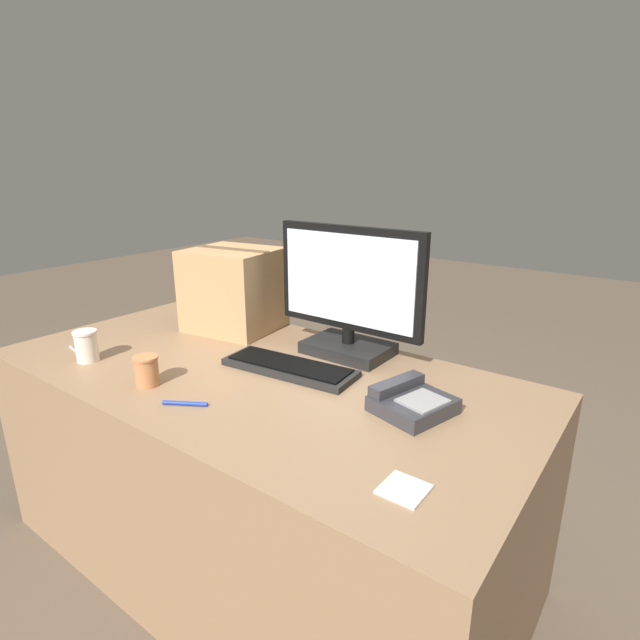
% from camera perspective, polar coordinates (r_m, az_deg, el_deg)
% --- Properties ---
extents(ground_plane, '(12.00, 12.00, 0.00)m').
position_cam_1_polar(ground_plane, '(2.06, -6.64, -25.01)').
color(ground_plane, brown).
extents(office_desk, '(1.80, 0.90, 0.74)m').
position_cam_1_polar(office_desk, '(1.83, -7.05, -16.45)').
color(office_desk, '#8C6B4C').
rests_on(office_desk, ground_plane).
extents(monitor, '(0.56, 0.20, 0.45)m').
position_cam_1_polar(monitor, '(1.72, 3.30, 2.41)').
color(monitor, black).
rests_on(monitor, office_desk).
extents(keyboard, '(0.46, 0.19, 0.03)m').
position_cam_1_polar(keyboard, '(1.64, -3.52, -5.40)').
color(keyboard, black).
rests_on(keyboard, office_desk).
extents(desk_phone, '(0.22, 0.23, 0.07)m').
position_cam_1_polar(desk_phone, '(1.40, 10.38, -9.18)').
color(desk_phone, '#2D2D33').
rests_on(desk_phone, office_desk).
extents(paper_cup_left, '(0.08, 0.08, 0.11)m').
position_cam_1_polar(paper_cup_left, '(1.88, -25.13, -2.68)').
color(paper_cup_left, beige).
rests_on(paper_cup_left, office_desk).
extents(paper_cup_right, '(0.08, 0.08, 0.09)m').
position_cam_1_polar(paper_cup_right, '(1.61, -19.21, -5.49)').
color(paper_cup_right, '#BC7547').
rests_on(paper_cup_right, office_desk).
extents(spoon, '(0.14, 0.04, 0.00)m').
position_cam_1_polar(spoon, '(1.98, -25.92, -3.41)').
color(spoon, silver).
rests_on(spoon, office_desk).
extents(cardboard_box, '(0.38, 0.35, 0.33)m').
position_cam_1_polar(cardboard_box, '(2.04, -9.82, 3.47)').
color(cardboard_box, tan).
rests_on(cardboard_box, office_desk).
extents(pen_marker, '(0.12, 0.08, 0.01)m').
position_cam_1_polar(pen_marker, '(1.47, -15.18, -9.18)').
color(pen_marker, '#1933B2').
rests_on(pen_marker, office_desk).
extents(sticky_note_pad, '(0.09, 0.09, 0.01)m').
position_cam_1_polar(sticky_note_pad, '(1.11, 9.59, -18.53)').
color(sticky_note_pad, silver).
rests_on(sticky_note_pad, office_desk).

